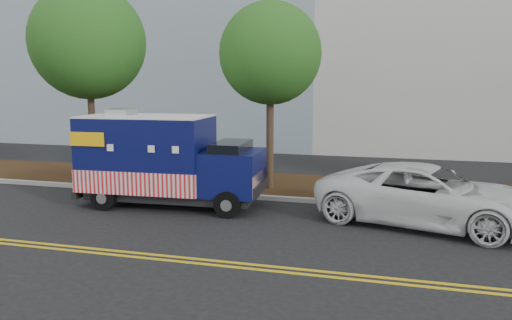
# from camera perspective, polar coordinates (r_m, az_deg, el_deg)

# --- Properties ---
(ground) EXTENTS (120.00, 120.00, 0.00)m
(ground) POSITION_cam_1_polar(r_m,az_deg,el_deg) (16.05, -7.50, -5.20)
(ground) COLOR black
(ground) RESTS_ON ground
(curb) EXTENTS (120.00, 0.18, 0.15)m
(curb) POSITION_cam_1_polar(r_m,az_deg,el_deg) (17.30, -5.71, -3.88)
(curb) COLOR #9E9E99
(curb) RESTS_ON ground
(mulch_strip) EXTENTS (120.00, 4.00, 0.15)m
(mulch_strip) POSITION_cam_1_polar(r_m,az_deg,el_deg) (19.23, -3.47, -2.54)
(mulch_strip) COLOR black
(mulch_strip) RESTS_ON ground
(centerline_near) EXTENTS (120.00, 0.10, 0.01)m
(centerline_near) POSITION_cam_1_polar(r_m,az_deg,el_deg) (12.24, -15.70, -9.97)
(centerline_near) COLOR gold
(centerline_near) RESTS_ON ground
(centerline_far) EXTENTS (120.00, 0.10, 0.01)m
(centerline_far) POSITION_cam_1_polar(r_m,az_deg,el_deg) (12.04, -16.32, -10.32)
(centerline_far) COLOR gold
(centerline_far) RESTS_ON ground
(tree_a) EXTENTS (4.34, 4.34, 7.56)m
(tree_a) POSITION_cam_1_polar(r_m,az_deg,el_deg) (20.44, -18.65, 12.64)
(tree_a) COLOR #38281C
(tree_a) RESTS_ON ground
(tree_b) EXTENTS (3.53, 3.53, 6.63)m
(tree_b) POSITION_cam_1_polar(r_m,az_deg,el_deg) (17.46, 1.65, 12.05)
(tree_b) COLOR #38281C
(tree_b) RESTS_ON ground
(sign_post) EXTENTS (0.06, 0.06, 2.40)m
(sign_post) POSITION_cam_1_polar(r_m,az_deg,el_deg) (19.00, -16.00, 0.43)
(sign_post) COLOR #473828
(sign_post) RESTS_ON ground
(food_truck) EXTENTS (5.89, 2.45, 3.05)m
(food_truck) POSITION_cam_1_polar(r_m,az_deg,el_deg) (15.96, -10.64, -0.29)
(food_truck) COLOR black
(food_truck) RESTS_ON ground
(white_car) EXTENTS (6.45, 4.21, 1.65)m
(white_car) POSITION_cam_1_polar(r_m,az_deg,el_deg) (14.47, 18.96, -3.83)
(white_car) COLOR silver
(white_car) RESTS_ON ground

